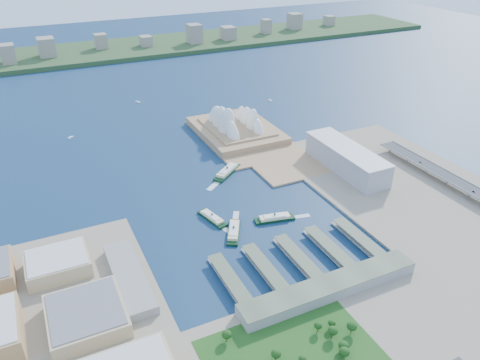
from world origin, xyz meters
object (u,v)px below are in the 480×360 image
ferry_a (212,217)px  car_c (421,162)px  toaster_building (346,159)px  ferry_d (275,217)px  opera_house (236,117)px  car_b (474,192)px  ferry_b (227,170)px  ferry_c (234,230)px

ferry_a → car_c: size_ratio=11.15×
toaster_building → ferry_d: bearing=-156.3°
opera_house → car_b: (191.00, -347.64, -16.56)m
ferry_a → ferry_b: 126.50m
ferry_c → ferry_d: size_ratio=1.04×
car_c → ferry_a: bearing=177.6°
ferry_c → car_c: car_c is taller
opera_house → ferry_c: opera_house is taller
opera_house → car_c: size_ratio=40.85×
opera_house → ferry_b: bearing=-120.4°
opera_house → ferry_b: size_ratio=2.94×
toaster_building → car_c: (101.00, -50.29, -5.01)m
toaster_building → car_b: 178.96m
ferry_b → opera_house: bearing=112.0°
opera_house → toaster_building: opera_house is taller
ferry_c → ferry_d: (59.45, 3.70, -0.18)m
ferry_b → car_b: size_ratio=17.05×
ferry_c → ferry_b: bearing=-82.3°
ferry_c → car_c: bearing=-146.6°
toaster_building → ferry_a: (-235.38, -36.26, -15.85)m
ferry_d → ferry_c: bearing=104.8°
opera_house → ferry_c: (-132.99, -275.38, -26.91)m
toaster_building → ferry_c: 235.89m
car_c → opera_house: bearing=127.3°
ferry_c → car_c: (323.99, 25.09, 10.40)m
ferry_a → ferry_d: size_ratio=0.95×
ferry_a → car_b: car_b is taller
toaster_building → ferry_d: size_ratio=2.99×
ferry_a → ferry_b: (68.91, 106.07, 1.14)m
ferry_c → toaster_building: bearing=-132.3°
toaster_building → car_b: toaster_building is taller
ferry_a → ferry_c: size_ratio=0.91×
car_b → toaster_building: bearing=124.4°
ferry_a → toaster_building: bearing=-5.5°
ferry_d → car_c: 265.61m
opera_house → ferry_a: opera_house is taller
opera_house → ferry_a: 278.75m
ferry_c → car_c: size_ratio=12.21×
toaster_building → ferry_d: 179.24m
ferry_a → opera_house: bearing=44.1°
ferry_c → car_b: (323.99, -72.27, 10.35)m
car_b → ferry_d: bearing=164.0°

